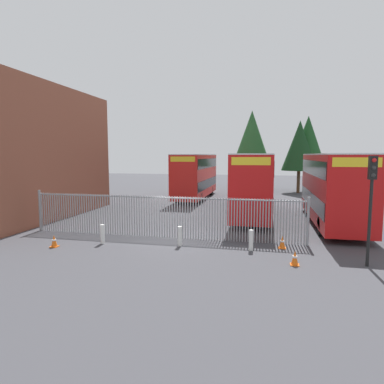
{
  "coord_description": "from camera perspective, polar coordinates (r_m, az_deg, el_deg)",
  "views": [
    {
      "loc": [
        4.56,
        -16.5,
        4.31
      ],
      "look_at": [
        0.0,
        4.0,
        2.0
      ],
      "focal_mm": 31.16,
      "sensor_mm": 36.0,
      "label": 1
    }
  ],
  "objects": [
    {
      "name": "ground_plane",
      "position": [
        25.29,
        1.97,
        -3.54
      ],
      "size": [
        100.0,
        100.0,
        0.0
      ],
      "primitive_type": "plane",
      "color": "#3D3D42"
    },
    {
      "name": "depot_building_brick",
      "position": [
        25.62,
        -29.37,
        5.86
      ],
      "size": [
        7.34,
        15.26,
        8.96
      ],
      "primitive_type": "cube",
      "color": "brown",
      "rests_on": "ground"
    },
    {
      "name": "palisade_fence",
      "position": [
        17.61,
        -5.17,
        -3.99
      ],
      "size": [
        14.76,
        0.14,
        2.35
      ],
      "color": "gray",
      "rests_on": "ground"
    },
    {
      "name": "double_decker_bus_near_gate",
      "position": [
        24.01,
        10.54,
        1.66
      ],
      "size": [
        2.54,
        10.81,
        4.42
      ],
      "color": "red",
      "rests_on": "ground"
    },
    {
      "name": "double_decker_bus_behind_fence_left",
      "position": [
        22.44,
        22.92,
        0.96
      ],
      "size": [
        2.54,
        10.81,
        4.42
      ],
      "color": "red",
      "rests_on": "ground"
    },
    {
      "name": "double_decker_bus_behind_fence_right",
      "position": [
        33.44,
        0.66,
        3.04
      ],
      "size": [
        2.54,
        10.81,
        4.42
      ],
      "color": "red",
      "rests_on": "ground"
    },
    {
      "name": "bollard_near_left",
      "position": [
        17.01,
        -15.07,
        -6.98
      ],
      "size": [
        0.2,
        0.2,
        0.95
      ],
      "primitive_type": "cylinder",
      "color": "silver",
      "rests_on": "ground"
    },
    {
      "name": "bollard_center_front",
      "position": [
        16.02,
        -2.08,
        -7.58
      ],
      "size": [
        0.2,
        0.2,
        0.95
      ],
      "primitive_type": "cylinder",
      "color": "silver",
      "rests_on": "ground"
    },
    {
      "name": "bollard_near_right",
      "position": [
        15.53,
        10.07,
        -8.12
      ],
      "size": [
        0.2,
        0.2,
        0.95
      ],
      "primitive_type": "cylinder",
      "color": "silver",
      "rests_on": "ground"
    },
    {
      "name": "traffic_cone_by_gate",
      "position": [
        13.96,
        17.19,
        -10.75
      ],
      "size": [
        0.34,
        0.34,
        0.59
      ],
      "color": "orange",
      "rests_on": "ground"
    },
    {
      "name": "traffic_cone_mid_forecourt",
      "position": [
        16.22,
        15.19,
        -8.3
      ],
      "size": [
        0.34,
        0.34,
        0.59
      ],
      "color": "orange",
      "rests_on": "ground"
    },
    {
      "name": "traffic_cone_near_kerb",
      "position": [
        17.17,
        -22.52,
        -7.75
      ],
      "size": [
        0.34,
        0.34,
        0.59
      ],
      "color": "orange",
      "rests_on": "ground"
    },
    {
      "name": "traffic_light_kerbside",
      "position": [
        14.41,
        28.37,
        0.25
      ],
      "size": [
        0.28,
        0.33,
        4.3
      ],
      "color": "black",
      "rests_on": "ground"
    },
    {
      "name": "tree_tall_back",
      "position": [
        42.03,
        10.18,
        8.94
      ],
      "size": [
        4.77,
        4.77,
        9.76
      ],
      "color": "#4C3823",
      "rests_on": "ground"
    },
    {
      "name": "tree_short_side",
      "position": [
        41.51,
        19.21,
        8.13
      ],
      "size": [
        4.16,
        4.16,
        8.89
      ],
      "color": "#4C3823",
      "rests_on": "ground"
    },
    {
      "name": "tree_mid_row",
      "position": [
        40.29,
        17.93,
        7.54
      ],
      "size": [
        3.97,
        3.97,
        8.26
      ],
      "color": "#4C3823",
      "rests_on": "ground"
    }
  ]
}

